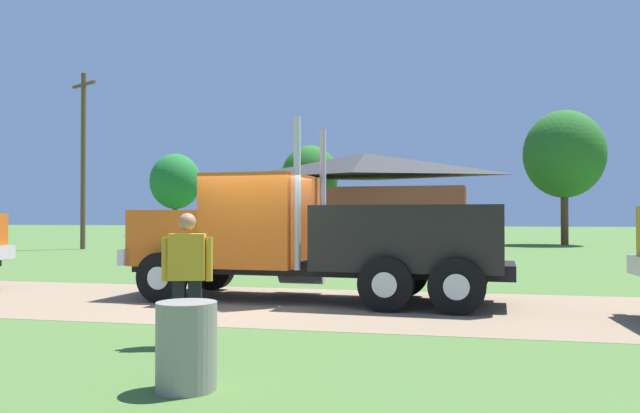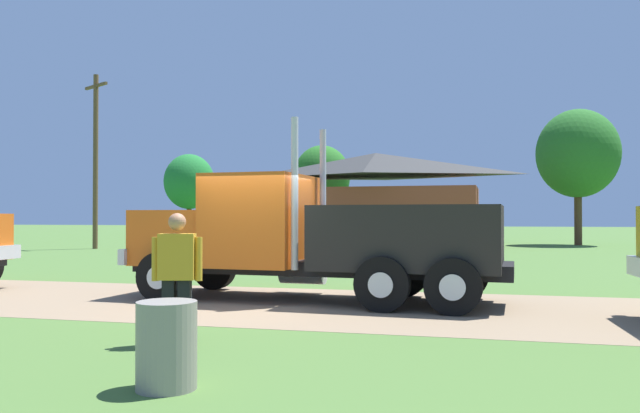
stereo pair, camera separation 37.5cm
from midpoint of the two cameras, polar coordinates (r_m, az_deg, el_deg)
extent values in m
plane|color=#496D31|center=(12.66, -5.00, -8.66)|extent=(200.00, 200.00, 0.00)
cube|color=#8B7459|center=(12.66, -5.00, -8.65)|extent=(120.00, 5.33, 0.01)
cube|color=black|center=(12.99, 0.60, -5.41)|extent=(7.75, 1.97, 0.28)
cube|color=orange|center=(14.11, -11.13, -2.69)|extent=(1.80, 2.13, 1.15)
cube|color=silver|center=(14.58, -14.23, -4.18)|extent=(0.28, 2.23, 0.32)
cube|color=orange|center=(13.35, -4.41, -1.25)|extent=(1.99, 2.42, 1.88)
cube|color=#2D3D4C|center=(13.73, -8.09, 0.34)|extent=(0.15, 1.94, 0.83)
cylinder|color=silver|center=(12.13, -1.41, 1.19)|extent=(0.14, 0.14, 2.93)
cylinder|color=silver|center=(13.88, 1.04, 0.92)|extent=(0.14, 0.14, 2.93)
cylinder|color=silver|center=(14.17, -0.77, -5.90)|extent=(1.03, 0.57, 0.52)
cube|color=black|center=(12.54, 8.84, -2.74)|extent=(3.65, 2.52, 1.23)
cylinder|color=black|center=(13.11, -13.25, -6.18)|extent=(1.02, 0.36, 1.00)
cylinder|color=silver|center=(12.97, -13.61, -6.23)|extent=(0.45, 0.06, 0.45)
cylinder|color=black|center=(15.15, -8.75, -5.48)|extent=(1.02, 0.36, 1.00)
cylinder|color=silver|center=(15.29, -8.48, -5.43)|extent=(0.45, 0.06, 0.45)
cylinder|color=black|center=(11.34, 12.81, -7.01)|extent=(1.02, 0.36, 1.00)
cylinder|color=silver|center=(11.18, 12.75, -7.10)|extent=(0.45, 0.06, 0.45)
cylinder|color=black|center=(13.64, 13.59, -5.97)|extent=(1.02, 0.36, 1.00)
cylinder|color=silver|center=(13.80, 13.64, -5.91)|extent=(0.45, 0.06, 0.45)
cylinder|color=black|center=(11.50, 6.55, -6.94)|extent=(1.02, 0.36, 1.00)
cylinder|color=silver|center=(11.35, 6.40, -7.02)|extent=(0.45, 0.06, 0.45)
cylinder|color=black|center=(13.78, 8.37, -5.93)|extent=(1.02, 0.36, 1.00)
cylinder|color=silver|center=(13.94, 8.48, -5.87)|extent=(0.45, 0.06, 0.45)
cube|color=gold|center=(8.68, -11.50, -4.43)|extent=(0.53, 0.38, 0.61)
sphere|color=tan|center=(8.66, -11.49, -1.36)|extent=(0.23, 0.23, 0.23)
cube|color=black|center=(8.74, -10.84, -9.30)|extent=(0.20, 0.22, 0.87)
cube|color=black|center=(8.77, -12.20, -9.26)|extent=(0.20, 0.22, 0.87)
cylinder|color=gold|center=(8.63, -9.62, -4.66)|extent=(0.10, 0.10, 0.58)
cylinder|color=gold|center=(8.73, -13.36, -4.60)|extent=(0.10, 0.10, 0.58)
cylinder|color=gray|center=(6.58, -11.99, -12.08)|extent=(0.60, 0.60, 0.87)
cube|color=brown|center=(38.84, 5.30, -0.89)|extent=(12.18, 5.61, 3.43)
pyramid|color=#333333|center=(38.97, 5.29, 3.75)|extent=(12.79, 5.89, 1.44)
cube|color=black|center=(36.59, 1.76, -1.85)|extent=(1.80, 0.10, 2.20)
cylinder|color=brown|center=(35.67, -19.22, 3.83)|extent=(0.26, 0.26, 9.24)
cube|color=brown|center=(36.22, -19.18, 10.19)|extent=(1.99, 1.19, 0.14)
cylinder|color=#513823|center=(58.90, -11.50, -1.05)|extent=(0.44, 0.44, 3.06)
ellipsoid|color=#20742F|center=(58.99, -11.49, 2.21)|extent=(4.55, 4.55, 5.01)
cylinder|color=#513823|center=(46.10, 0.40, -1.18)|extent=(0.44, 0.44, 2.97)
ellipsoid|color=#266820|center=(46.19, 0.40, 2.71)|extent=(4.13, 4.13, 4.54)
cylinder|color=#513823|center=(40.82, 22.40, -0.74)|extent=(0.44, 0.44, 3.55)
ellipsoid|color=#276723|center=(40.99, 22.37, 4.43)|extent=(4.79, 4.79, 5.27)
camera|label=1|loc=(0.19, -89.23, -0.01)|focal=35.65mm
camera|label=2|loc=(0.19, 90.77, 0.01)|focal=35.65mm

